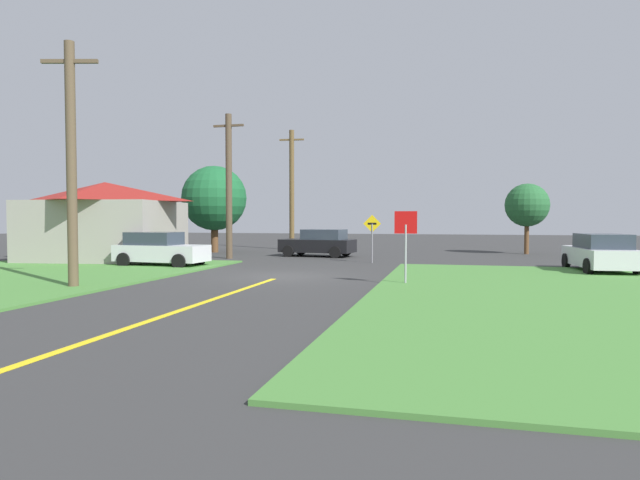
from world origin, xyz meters
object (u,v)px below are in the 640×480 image
(utility_pole_far, at_px, (292,189))
(car_approaching_junction, at_px, (319,243))
(stop_sign, at_px, (406,233))
(pine_tree_center, at_px, (214,198))
(utility_pole_near, at_px, (71,163))
(oak_tree_left, at_px, (527,205))
(barn, at_px, (105,222))
(utility_pole_mid, at_px, (229,185))
(car_on_crossroad, at_px, (600,253))
(direction_sign, at_px, (372,233))
(parked_car_near_building, at_px, (160,249))

(utility_pole_far, bearing_deg, car_approaching_junction, -60.83)
(stop_sign, bearing_deg, pine_tree_center, -49.37)
(utility_pole_near, bearing_deg, oak_tree_left, 52.50)
(utility_pole_near, height_order, barn, utility_pole_near)
(utility_pole_mid, xyz_separation_m, barn, (-5.81, -3.01, -2.04))
(oak_tree_left, height_order, barn, oak_tree_left)
(utility_pole_far, xyz_separation_m, pine_tree_center, (-4.10, -4.35, -0.81))
(car_approaching_junction, relative_size, pine_tree_center, 0.79)
(car_on_crossroad, xyz_separation_m, utility_pole_near, (-17.90, -9.81, 3.23))
(utility_pole_far, xyz_separation_m, barn, (-6.68, -12.40, -2.32))
(car_on_crossroad, bearing_deg, direction_sign, 71.53)
(car_on_crossroad, bearing_deg, oak_tree_left, 2.86)
(stop_sign, bearing_deg, utility_pole_mid, -45.23)
(car_approaching_junction, xyz_separation_m, barn, (-10.35, -5.82, 1.29))
(car_approaching_junction, xyz_separation_m, utility_pole_near, (-4.16, -16.19, 3.23))
(oak_tree_left, bearing_deg, stop_sign, -108.81)
(stop_sign, distance_m, utility_pole_near, 11.10)
(car_approaching_junction, bearing_deg, utility_pole_near, 83.49)
(stop_sign, xyz_separation_m, utility_pole_mid, (-10.70, 9.99, 2.38))
(utility_pole_mid, height_order, oak_tree_left, utility_pole_mid)
(parked_car_near_building, relative_size, utility_pole_far, 0.51)
(barn, bearing_deg, stop_sign, -22.91)
(stop_sign, xyz_separation_m, direction_sign, (-2.43, 8.97, -0.24))
(stop_sign, height_order, car_on_crossroad, stop_sign)
(car_on_crossroad, distance_m, utility_pole_mid, 18.92)
(car_approaching_junction, bearing_deg, direction_sign, 142.15)
(car_on_crossroad, height_order, direction_sign, direction_sign)
(utility_pole_far, bearing_deg, parked_car_near_building, -97.62)
(car_on_crossroad, relative_size, direction_sign, 1.89)
(car_on_crossroad, bearing_deg, barn, 84.53)
(car_on_crossroad, height_order, pine_tree_center, pine_tree_center)
(pine_tree_center, relative_size, barn, 0.76)
(car_on_crossroad, bearing_deg, car_approaching_junction, 60.95)
(car_approaching_junction, height_order, parked_car_near_building, same)
(utility_pole_mid, relative_size, oak_tree_left, 1.81)
(direction_sign, distance_m, pine_tree_center, 13.16)
(car_approaching_junction, bearing_deg, pine_tree_center, -8.14)
(pine_tree_center, bearing_deg, barn, -107.77)
(car_on_crossroad, relative_size, utility_pole_far, 0.53)
(utility_pole_near, distance_m, oak_tree_left, 27.08)
(stop_sign, distance_m, car_on_crossroad, 9.98)
(car_on_crossroad, relative_size, utility_pole_near, 0.59)
(utility_pole_mid, bearing_deg, pine_tree_center, 122.65)
(car_on_crossroad, xyz_separation_m, direction_sign, (-10.01, 2.56, 0.72))
(car_approaching_junction, relative_size, direction_sign, 1.86)
(car_approaching_junction, distance_m, utility_pole_mid, 6.29)
(utility_pole_far, bearing_deg, oak_tree_left, -4.67)
(pine_tree_center, bearing_deg, utility_pole_near, -78.92)
(direction_sign, height_order, barn, barn)
(stop_sign, distance_m, direction_sign, 9.30)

